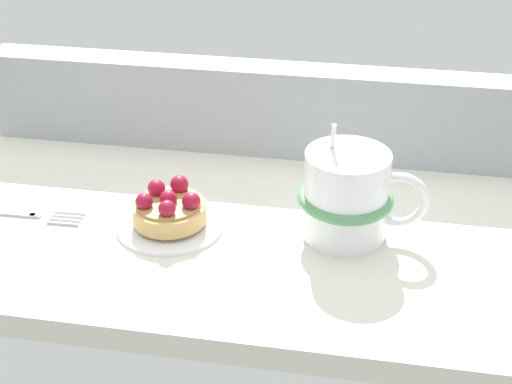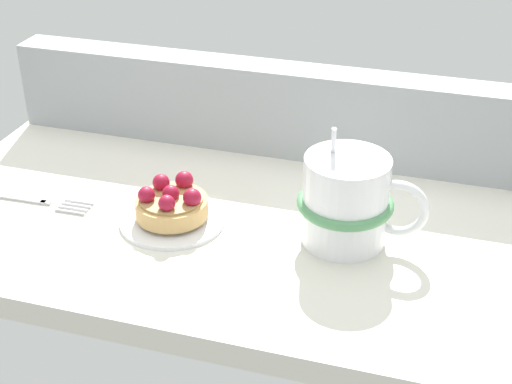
{
  "view_description": "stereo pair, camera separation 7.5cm",
  "coord_description": "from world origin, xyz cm",
  "views": [
    {
      "loc": [
        13.45,
        -66.1,
        42.58
      ],
      "look_at": [
        2.06,
        -1.88,
        4.64
      ],
      "focal_mm": 52.45,
      "sensor_mm": 36.0,
      "label": 1
    },
    {
      "loc": [
        20.78,
        -64.36,
        42.58
      ],
      "look_at": [
        2.06,
        -1.88,
        4.64
      ],
      "focal_mm": 52.45,
      "sensor_mm": 36.0,
      "label": 2
    }
  ],
  "objects": [
    {
      "name": "dessert_fork",
      "position": [
        -25.05,
        -3.47,
        0.3
      ],
      "size": [
        17.71,
        2.52,
        0.6
      ],
      "color": "#B7B7BC",
      "rests_on": "ground_plane"
    },
    {
      "name": "coffee_mug",
      "position": [
        11.26,
        -1.0,
        4.64
      ],
      "size": [
        13.08,
        9.68,
        12.27
      ],
      "color": "white",
      "rests_on": "ground_plane"
    },
    {
      "name": "raspberry_tart",
      "position": [
        -6.92,
        -2.72,
        2.31
      ],
      "size": [
        7.66,
        7.66,
        3.75
      ],
      "color": "tan",
      "rests_on": "dessert_plate"
    },
    {
      "name": "dessert_plate",
      "position": [
        -6.92,
        -2.76,
        0.41
      ],
      "size": [
        11.21,
        11.21,
        0.88
      ],
      "color": "white",
      "rests_on": "ground_plane"
    },
    {
      "name": "window_rail_back",
      "position": [
        0.0,
        16.8,
        5.48
      ],
      "size": [
        69.31,
        4.82,
        10.97
      ],
      "primitive_type": "cube",
      "color": "#9EA3A8",
      "rests_on": "ground_plane"
    },
    {
      "name": "ground_plane",
      "position": [
        0.0,
        0.0,
        -1.32
      ],
      "size": [
        70.73,
        38.41,
        2.64
      ],
      "primitive_type": "cube",
      "color": "silver"
    }
  ]
}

